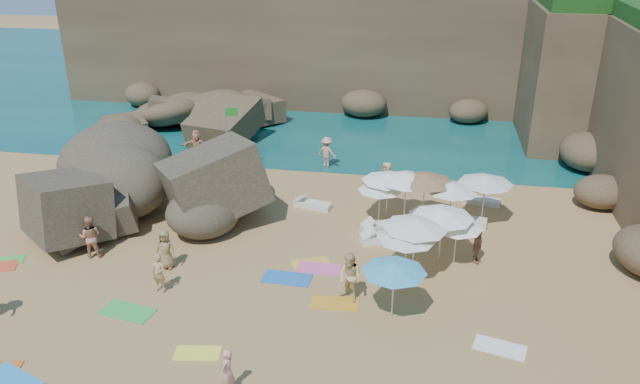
% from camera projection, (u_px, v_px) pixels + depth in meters
% --- Properties ---
extents(ground, '(120.00, 120.00, 0.00)m').
position_uv_depth(ground, '(257.00, 265.00, 24.59)').
color(ground, tan).
rests_on(ground, ground).
extents(seawater, '(120.00, 120.00, 0.00)m').
position_uv_depth(seawater, '(351.00, 82.00, 51.61)').
color(seawater, '#0C4751').
rests_on(seawater, ground).
extents(cliff_back, '(44.00, 8.00, 8.00)m').
position_uv_depth(cliff_back, '(371.00, 45.00, 45.17)').
color(cliff_back, brown).
rests_on(cliff_back, ground).
extents(cliff_corner, '(10.00, 12.00, 8.00)m').
position_uv_depth(cliff_corner, '(606.00, 69.00, 38.35)').
color(cliff_corner, brown).
rests_on(cliff_corner, ground).
extents(rock_promontory, '(12.00, 7.00, 2.00)m').
position_uv_depth(rock_promontory, '(158.00, 127.00, 40.70)').
color(rock_promontory, brown).
rests_on(rock_promontory, ground).
extents(marina_masts, '(3.10, 0.10, 6.00)m').
position_uv_depth(marina_masts, '(159.00, 39.00, 52.94)').
color(marina_masts, white).
rests_on(marina_masts, ground).
extents(rock_outcrop, '(10.64, 9.40, 3.53)m').
position_uv_depth(rock_outcrop, '(154.00, 214.00, 28.76)').
color(rock_outcrop, brown).
rests_on(rock_outcrop, ground).
extents(flag_pole, '(0.70, 0.27, 3.66)m').
position_uv_depth(flag_pole, '(228.00, 131.00, 32.56)').
color(flag_pole, silver).
rests_on(flag_pole, ground).
extents(parasol_0, '(2.29, 2.29, 2.16)m').
position_uv_depth(parasol_0, '(452.00, 187.00, 26.69)').
color(parasol_0, silver).
rests_on(parasol_0, ground).
extents(parasol_1, '(1.97, 1.97, 1.86)m').
position_uv_depth(parasol_1, '(380.00, 187.00, 27.37)').
color(parasol_1, silver).
rests_on(parasol_1, ground).
extents(parasol_2, '(2.35, 2.35, 2.22)m').
position_uv_depth(parasol_2, '(388.00, 177.00, 27.60)').
color(parasol_2, silver).
rests_on(parasol_2, ground).
extents(parasol_4, '(1.99, 1.99, 1.89)m').
position_uv_depth(parasol_4, '(457.00, 224.00, 24.03)').
color(parasol_4, silver).
rests_on(parasol_4, ground).
extents(parasol_5, '(2.48, 2.48, 2.35)m').
position_uv_depth(parasol_5, '(406.00, 177.00, 27.28)').
color(parasol_5, silver).
rests_on(parasol_5, ground).
extents(parasol_6, '(2.52, 2.52, 2.39)m').
position_uv_depth(parasol_6, '(425.00, 178.00, 27.11)').
color(parasol_6, silver).
rests_on(parasol_6, ground).
extents(parasol_7, '(2.42, 2.42, 2.29)m').
position_uv_depth(parasol_7, '(486.00, 179.00, 27.16)').
color(parasol_7, silver).
rests_on(parasol_7, ground).
extents(parasol_8, '(2.48, 2.48, 2.35)m').
position_uv_depth(parasol_8, '(416.00, 223.00, 23.16)').
color(parasol_8, silver).
rests_on(parasol_8, ground).
extents(parasol_9, '(2.21, 2.21, 2.09)m').
position_uv_depth(parasol_9, '(407.00, 235.00, 22.83)').
color(parasol_9, silver).
rests_on(parasol_9, ground).
extents(parasol_10, '(2.22, 2.22, 2.10)m').
position_uv_depth(parasol_10, '(394.00, 267.00, 20.71)').
color(parasol_10, silver).
rests_on(parasol_10, ground).
extents(parasol_11, '(2.47, 2.47, 2.33)m').
position_uv_depth(parasol_11, '(443.00, 213.00, 24.01)').
color(parasol_11, silver).
rests_on(parasol_11, ground).
extents(lounger_0, '(1.84, 1.37, 0.28)m').
position_uv_depth(lounger_0, '(381.00, 226.00, 27.36)').
color(lounger_0, silver).
rests_on(lounger_0, ground).
extents(lounger_1, '(1.88, 0.99, 0.28)m').
position_uv_depth(lounger_1, '(313.00, 205.00, 29.40)').
color(lounger_1, silver).
rests_on(lounger_1, ground).
extents(lounger_2, '(1.84, 0.84, 0.28)m').
position_uv_depth(lounger_2, '(481.00, 201.00, 29.77)').
color(lounger_2, silver).
rests_on(lounger_2, ground).
extents(lounger_3, '(2.10, 0.99, 0.31)m').
position_uv_depth(lounger_3, '(432.00, 217.00, 28.12)').
color(lounger_3, white).
rests_on(lounger_3, ground).
extents(lounger_4, '(2.13, 0.95, 0.32)m').
position_uv_depth(lounger_4, '(463.00, 221.00, 27.78)').
color(lounger_4, silver).
rests_on(lounger_4, ground).
extents(lounger_5, '(2.11, 1.24, 0.31)m').
position_uv_depth(lounger_5, '(384.00, 238.00, 26.34)').
color(lounger_5, white).
rests_on(lounger_5, ground).
extents(towel_0, '(2.09, 1.57, 0.03)m').
position_uv_depth(towel_0, '(11.00, 381.00, 18.45)').
color(towel_0, '#2A93E3').
rests_on(towel_0, ground).
extents(towel_3, '(2.01, 1.27, 0.03)m').
position_uv_depth(towel_3, '(127.00, 311.00, 21.69)').
color(towel_3, green).
rests_on(towel_3, ground).
extents(towel_4, '(1.55, 0.94, 0.03)m').
position_uv_depth(towel_4, '(197.00, 353.00, 19.63)').
color(towel_4, '#F3F841').
rests_on(towel_4, ground).
extents(towel_8, '(1.89, 0.99, 0.03)m').
position_uv_depth(towel_8, '(287.00, 278.00, 23.68)').
color(towel_8, blue).
rests_on(towel_8, ground).
extents(towel_9, '(1.77, 0.90, 0.03)m').
position_uv_depth(towel_9, '(319.00, 269.00, 24.31)').
color(towel_9, '#EA5B97').
rests_on(towel_9, ground).
extents(towel_10, '(1.77, 0.97, 0.03)m').
position_uv_depth(towel_10, '(335.00, 303.00, 22.16)').
color(towel_10, orange).
rests_on(towel_10, ground).
extents(towel_11, '(1.66, 1.24, 0.03)m').
position_uv_depth(towel_11, '(4.00, 261.00, 24.87)').
color(towel_11, green).
rests_on(towel_11, ground).
extents(towel_12, '(1.65, 1.28, 0.03)m').
position_uv_depth(towel_12, '(311.00, 263.00, 24.74)').
color(towel_12, gold).
rests_on(towel_12, ground).
extents(towel_13, '(1.76, 1.19, 0.03)m').
position_uv_depth(towel_13, '(500.00, 348.00, 19.88)').
color(towel_13, white).
rests_on(towel_13, ground).
extents(person_stand_1, '(1.00, 0.86, 1.78)m').
position_uv_depth(person_stand_1, '(90.00, 237.00, 24.89)').
color(person_stand_1, tan).
rests_on(person_stand_1, ground).
extents(person_stand_2, '(1.20, 0.80, 1.72)m').
position_uv_depth(person_stand_2, '(327.00, 152.00, 33.84)').
color(person_stand_2, tan).
rests_on(person_stand_2, ground).
extents(person_stand_3, '(0.69, 0.93, 1.47)m').
position_uv_depth(person_stand_3, '(477.00, 246.00, 24.50)').
color(person_stand_3, '#A66A53').
rests_on(person_stand_3, ground).
extents(person_stand_4, '(0.98, 0.90, 1.78)m').
position_uv_depth(person_stand_4, '(386.00, 180.00, 30.28)').
color(person_stand_4, tan).
rests_on(person_stand_4, ground).
extents(person_stand_5, '(1.72, 0.64, 1.82)m').
position_uv_depth(person_stand_5, '(197.00, 146.00, 34.65)').
color(person_stand_5, tan).
rests_on(person_stand_5, ground).
extents(person_stand_6, '(0.46, 0.61, 1.49)m').
position_uv_depth(person_stand_6, '(227.00, 371.00, 17.75)').
color(person_stand_6, '#E49781').
rests_on(person_stand_6, ground).
extents(person_lie_2, '(0.85, 1.61, 0.42)m').
position_uv_depth(person_lie_2, '(167.00, 263.00, 24.32)').
color(person_lie_2, olive).
rests_on(person_lie_2, ground).
extents(person_lie_4, '(0.85, 1.58, 0.36)m').
position_uv_depth(person_lie_4, '(161.00, 287.00, 22.81)').
color(person_lie_4, tan).
rests_on(person_lie_4, ground).
extents(person_lie_5, '(1.74, 2.03, 0.70)m').
position_uv_depth(person_lie_5, '(350.00, 292.00, 22.20)').
color(person_lie_5, '#D7B67A').
rests_on(person_lie_5, ground).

